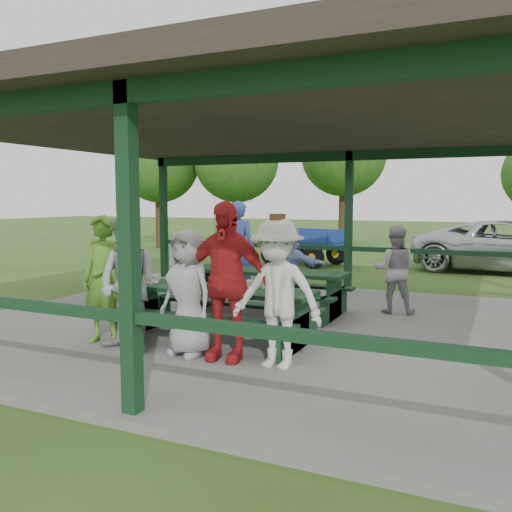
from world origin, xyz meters
The scene contains 19 objects.
ground centered at (0.00, 0.00, 0.00)m, with size 90.00×90.00×0.00m, color #314F18.
concrete_slab centered at (0.00, 0.00, 0.05)m, with size 10.00×8.00×0.10m, color slate.
pavilion_structure centered at (0.00, 0.00, 3.17)m, with size 10.60×8.60×3.24m.
picnic_table_near centered at (-0.56, -1.20, 0.58)m, with size 2.83×1.39×0.75m.
picnic_table_far centered at (-0.65, 0.80, 0.58)m, with size 2.81×1.39×0.75m.
table_setting centered at (-0.53, -1.16, 0.88)m, with size 2.42×0.45×0.10m.
contestant_green centered at (-1.87, -1.98, 0.98)m, with size 0.64×0.42×1.76m, color #508C26.
contestant_grey_left centered at (-1.31, -2.14, 0.98)m, with size 0.86×0.67×1.76m, color #959597.
contestant_grey_mid centered at (-0.51, -1.99, 0.90)m, with size 0.78×0.51×1.60m, color #959698.
contestant_red centered at (0.00, -1.96, 1.08)m, with size 1.15×0.48×1.96m, color red.
contestant_white_fedora centered at (0.70, -1.98, 0.98)m, with size 1.17×0.72×1.81m.
spectator_lblue centered at (-0.54, 1.69, 0.85)m, with size 1.38×0.44×1.49m, color #8FA9DD.
spectator_blue centered at (-1.82, 2.07, 1.07)m, with size 0.71×0.47×1.94m, color #465CB8.
spectator_grey centered at (1.38, 1.70, 0.86)m, with size 0.74×0.58×1.52m, color gray.
pickup_truck centered at (3.31, 9.06, 0.74)m, with size 2.44×5.30×1.47m, color silver.
farm_trailer centered at (-2.68, 8.46, 0.60)m, with size 3.49×2.03×1.21m.
tree_far_left centered at (-6.87, 12.05, 3.64)m, with size 3.44×3.44×5.38m.
tree_left centered at (-3.75, 16.78, 4.13)m, with size 3.90×3.90×6.10m.
tree_edge_left centered at (-10.30, 11.57, 3.62)m, with size 3.42×3.42×5.35m.
Camera 1 is at (3.07, -7.75, 2.07)m, focal length 38.00 mm.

